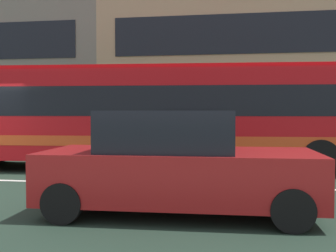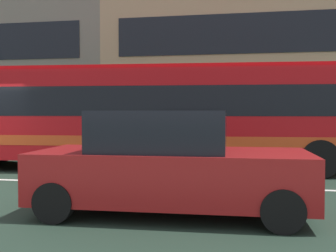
{
  "view_description": "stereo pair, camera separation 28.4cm",
  "coord_description": "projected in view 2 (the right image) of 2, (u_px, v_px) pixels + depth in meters",
  "views": [
    {
      "loc": [
        6.91,
        -9.26,
        1.72
      ],
      "look_at": [
        5.02,
        2.83,
        1.29
      ],
      "focal_mm": 43.09,
      "sensor_mm": 36.0,
      "label": 1
    },
    {
      "loc": [
        7.19,
        -9.21,
        1.72
      ],
      "look_at": [
        5.02,
        2.83,
        1.29
      ],
      "focal_mm": 43.09,
      "sensor_mm": 36.0,
      "label": 2
    }
  ],
  "objects": [
    {
      "name": "hedge_row_far",
      "position": [
        86.0,
        142.0,
        16.57
      ],
      "size": [
        23.17,
        1.1,
        0.98
      ],
      "primitive_type": "cube",
      "color": "#2B6025",
      "rests_on": "ground_plane"
    },
    {
      "name": "transit_bus",
      "position": [
        138.0,
        113.0,
        12.11
      ],
      "size": [
        12.12,
        3.23,
        3.03
      ],
      "color": "red",
      "rests_on": "ground_plane"
    },
    {
      "name": "sedan_oncoming",
      "position": [
        169.0,
        165.0,
        6.79
      ],
      "size": [
        4.57,
        2.04,
        1.74
      ],
      "color": "maroon",
      "rests_on": "ground_plane"
    }
  ]
}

